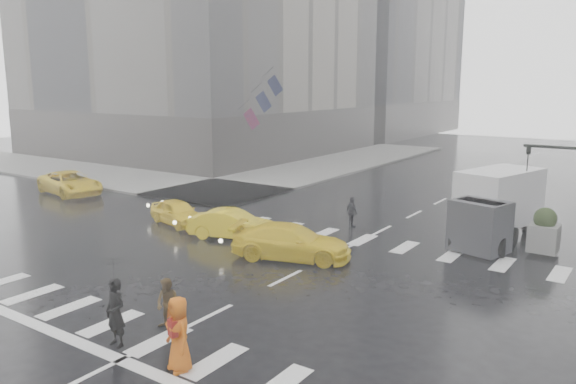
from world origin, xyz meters
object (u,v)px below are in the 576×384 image
Objects in this scene: pedestrian_orange at (179,334)px; box_truck at (494,205)px; taxi_front at (178,212)px; pedestrian_brown at (168,304)px; taxi_mid at (232,224)px.

box_truck is (3.19, 15.89, 0.70)m from pedestrian_orange.
pedestrian_brown is at bearing -120.48° from taxi_front.
pedestrian_orange is 11.73m from taxi_mid.
taxi_front is at bearing 66.21° from taxi_mid.
pedestrian_brown reaches higher than taxi_mid.
taxi_mid is (-6.51, 9.76, -0.29)m from pedestrian_orange.
box_truck reaches higher than pedestrian_orange.
pedestrian_orange is at bearing -163.46° from taxi_mid.
pedestrian_brown is 12.15m from taxi_front.
taxi_front is 14.75m from box_truck.
pedestrian_brown is 0.26× the size of box_truck.
pedestrian_orange reaches higher than pedestrian_brown.
pedestrian_orange is (1.93, -1.48, 0.19)m from pedestrian_brown.
taxi_mid is 11.52m from box_truck.
pedestrian_brown is 15.32m from box_truck.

